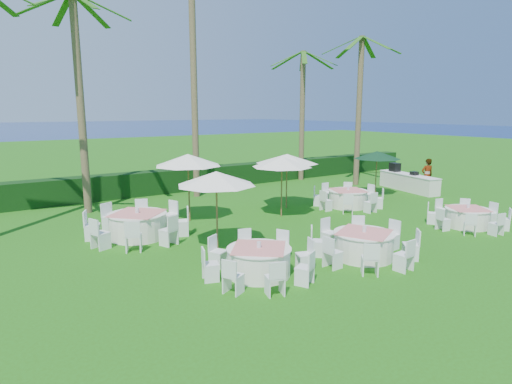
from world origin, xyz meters
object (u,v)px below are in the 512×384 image
Objects in this scene: umbrella_d at (287,159)px; banquet_table_f at (348,198)px; umbrella_a at (216,178)px; umbrella_c at (188,160)px; banquet_table_c at (467,217)px; banquet_table_a at (259,261)px; staff_person at (427,176)px; umbrella_green at (377,155)px; buffet_table at (408,182)px; banquet_table_b at (364,244)px; banquet_table_d at (138,225)px; umbrella_b at (282,162)px.

banquet_table_f is at bearing -29.42° from umbrella_d.
umbrella_a is 3.85m from umbrella_c.
banquet_table_c is 9.75m from umbrella_a.
banquet_table_a is at bearing -98.39° from umbrella_c.
umbrella_a is at bearing -102.22° from umbrella_c.
banquet_table_c is at bearing -17.45° from umbrella_a.
staff_person is (4.78, 5.06, 0.53)m from banquet_table_c.
buffet_table is (2.55, -0.07, -1.60)m from umbrella_green.
banquet_table_a is at bearing -150.43° from banquet_table_f.
banquet_table_a is 0.97× the size of banquet_table_f.
banquet_table_b is at bearing -43.48° from umbrella_a.
banquet_table_d is 1.27× the size of umbrella_c.
umbrella_green is at bearing -2.49° from umbrella_d.
umbrella_d is 0.69× the size of buffet_table.
umbrella_green is 0.59× the size of buffet_table.
umbrella_c is 1.13× the size of umbrella_green.
umbrella_green reaches higher than banquet_table_c.
banquet_table_f is at bearing -3.86° from banquet_table_d.
umbrella_c reaches higher than umbrella_b.
banquet_table_b is 4.85m from umbrella_a.
umbrella_b is (-4.85, 5.17, 1.90)m from banquet_table_c.
staff_person is (10.66, 5.28, 0.49)m from banquet_table_b.
banquet_table_a is 3.11m from umbrella_a.
umbrella_b is at bearing 175.79° from banquet_table_f.
banquet_table_a is at bearing 169.83° from banquet_table_b.
banquet_table_d is at bearing -177.74° from umbrella_green.
umbrella_d reaches higher than banquet_table_f.
banquet_table_b reaches higher than banquet_table_c.
umbrella_c reaches higher than banquet_table_c.
banquet_table_d is 1.36× the size of umbrella_a.
banquet_table_f is (9.50, -0.64, -0.05)m from banquet_table_d.
banquet_table_f is 1.31× the size of umbrella_green.
banquet_table_b is 7.54m from umbrella_c.
umbrella_b is at bearing 19.35° from staff_person.
umbrella_green is (12.67, 0.50, 1.63)m from banquet_table_d.
umbrella_b reaches higher than banquet_table_a.
banquet_table_f reaches higher than banquet_table_a.
umbrella_c is at bearing 177.07° from buffet_table.
banquet_table_b is at bearing -49.70° from banquet_table_d.
umbrella_d is at bearing 150.58° from banquet_table_f.
umbrella_b reaches higher than umbrella_d.
banquet_table_a is at bearing -157.78° from buffet_table.
buffet_table is (8.17, -0.31, -1.73)m from umbrella_d.
umbrella_green is (1.90, 6.05, 1.71)m from banquet_table_c.
banquet_table_d is 12.78m from umbrella_green.
umbrella_b is 6.82m from umbrella_green.
umbrella_a is 0.90× the size of umbrella_d.
banquet_table_a is 9.24m from banquet_table_c.
umbrella_green is at bearing -3.27° from umbrella_c.
umbrella_b is at bearing -22.88° from umbrella_c.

